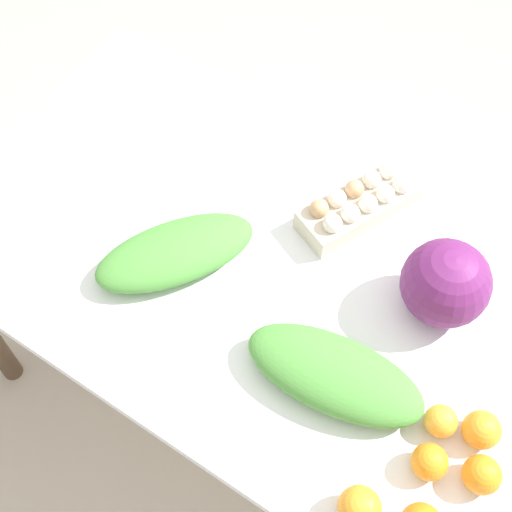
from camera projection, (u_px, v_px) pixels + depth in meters
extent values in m
plane|color=#B2A899|center=(256.00, 389.00, 2.25)|extent=(8.00, 8.00, 0.00)
cube|color=silver|center=(256.00, 264.00, 1.61)|extent=(1.48, 0.88, 0.03)
cylinder|color=brown|center=(145.00, 144.00, 2.30)|extent=(0.06, 0.06, 0.74)
sphere|color=#6B2366|center=(446.00, 283.00, 1.46)|extent=(0.19, 0.19, 0.19)
cube|color=beige|center=(359.00, 207.00, 1.64)|extent=(0.22, 0.31, 0.06)
sphere|color=white|center=(388.00, 170.00, 1.64)|extent=(0.04, 0.04, 0.04)
sphere|color=white|center=(372.00, 180.00, 1.63)|extent=(0.04, 0.04, 0.04)
sphere|color=tan|center=(354.00, 189.00, 1.61)|extent=(0.04, 0.04, 0.04)
sphere|color=white|center=(337.00, 199.00, 1.60)|extent=(0.04, 0.04, 0.04)
sphere|color=tan|center=(319.00, 208.00, 1.58)|extent=(0.04, 0.04, 0.04)
sphere|color=white|center=(402.00, 184.00, 1.62)|extent=(0.04, 0.04, 0.04)
sphere|color=white|center=(385.00, 194.00, 1.61)|extent=(0.04, 0.04, 0.04)
sphere|color=white|center=(368.00, 204.00, 1.59)|extent=(0.04, 0.04, 0.04)
sphere|color=white|center=(350.00, 214.00, 1.58)|extent=(0.04, 0.04, 0.04)
sphere|color=white|center=(332.00, 224.00, 1.56)|extent=(0.04, 0.04, 0.04)
ellipsoid|color=#4C933D|center=(175.00, 252.00, 1.56)|extent=(0.33, 0.39, 0.08)
ellipsoid|color=#4C933D|center=(334.00, 374.00, 1.41)|extent=(0.39, 0.21, 0.09)
sphere|color=orange|center=(430.00, 462.00, 1.32)|extent=(0.07, 0.07, 0.07)
sphere|color=orange|center=(360.00, 508.00, 1.27)|extent=(0.08, 0.08, 0.08)
sphere|color=orange|center=(482.00, 430.00, 1.35)|extent=(0.07, 0.07, 0.07)
sphere|color=orange|center=(482.00, 475.00, 1.31)|extent=(0.07, 0.07, 0.07)
sphere|color=#F9A833|center=(441.00, 421.00, 1.37)|extent=(0.06, 0.06, 0.06)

